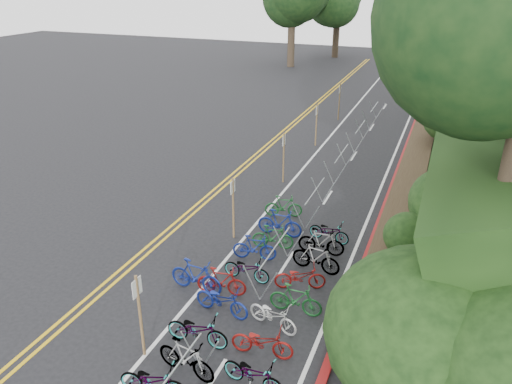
# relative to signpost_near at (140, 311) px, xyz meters

# --- Properties ---
(ground) EXTENTS (120.00, 120.00, 0.00)m
(ground) POSITION_rel_signpost_near_xyz_m (-0.97, 1.83, -1.44)
(ground) COLOR black
(ground) RESTS_ON ground
(road_markings) EXTENTS (7.47, 80.00, 0.01)m
(road_markings) POSITION_rel_signpost_near_xyz_m (-0.34, 11.93, -1.44)
(road_markings) COLOR gold
(road_markings) RESTS_ON ground
(red_curb) EXTENTS (0.25, 28.00, 0.10)m
(red_curb) POSITION_rel_signpost_near_xyz_m (4.73, 13.83, -1.39)
(red_curb) COLOR maroon
(red_curb) RESTS_ON ground
(bike_racks_rest) EXTENTS (1.14, 23.00, 1.17)m
(bike_racks_rest) POSITION_rel_signpost_near_xyz_m (2.03, 14.83, -0.59)
(bike_racks_rest) COLOR #9B9EA4
(bike_racks_rest) RESTS_ON ground
(signpost_near) EXTENTS (0.08, 0.40, 2.52)m
(signpost_near) POSITION_rel_signpost_near_xyz_m (0.00, 0.00, 0.00)
(signpost_near) COLOR brown
(signpost_near) RESTS_ON ground
(signposts_rest) EXTENTS (0.08, 18.40, 2.50)m
(signposts_rest) POSITION_rel_signpost_near_xyz_m (-0.37, 15.83, -0.01)
(signposts_rest) COLOR brown
(signposts_rest) RESTS_ON ground
(bike_front) EXTENTS (0.68, 1.92, 1.13)m
(bike_front) POSITION_rel_signpost_near_xyz_m (-0.06, 3.14, -0.88)
(bike_front) COLOR navy
(bike_front) RESTS_ON ground
(bike_valet) EXTENTS (3.19, 12.09, 1.08)m
(bike_valet) POSITION_rel_signpost_near_xyz_m (2.05, 3.40, -0.97)
(bike_valet) COLOR slate
(bike_valet) RESTS_ON ground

